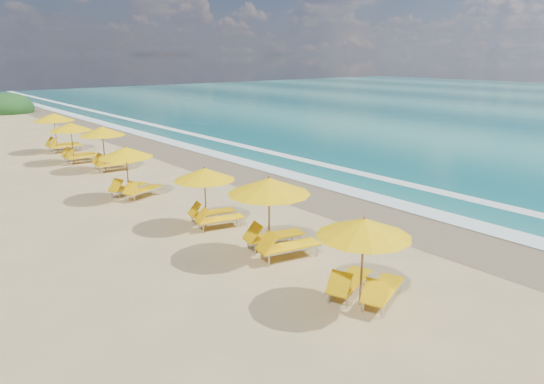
{
  "coord_description": "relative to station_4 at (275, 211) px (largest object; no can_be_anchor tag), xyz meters",
  "views": [
    {
      "loc": [
        -10.72,
        -13.01,
        5.93
      ],
      "look_at": [
        0.0,
        0.0,
        1.2
      ],
      "focal_mm": 32.38,
      "sensor_mm": 36.0,
      "label": 1
    }
  ],
  "objects": [
    {
      "name": "ground",
      "position": [
        1.73,
        2.24,
        -1.41
      ],
      "size": [
        160.0,
        160.0,
        0.0
      ],
      "primitive_type": "plane",
      "color": "tan",
      "rests_on": "ground"
    },
    {
      "name": "wet_sand",
      "position": [
        5.73,
        2.24,
        -1.41
      ],
      "size": [
        4.0,
        160.0,
        0.01
      ],
      "primitive_type": "cube",
      "color": "#7C674A",
      "rests_on": "ground"
    },
    {
      "name": "surf_foam",
      "position": [
        8.43,
        2.24,
        -1.39
      ],
      "size": [
        4.0,
        160.0,
        0.01
      ],
      "color": "white",
      "rests_on": "ground"
    },
    {
      "name": "station_3",
      "position": [
        -0.25,
        -3.71,
        -0.12
      ],
      "size": [
        2.96,
        2.91,
        2.31
      ],
      "rotation": [
        0.0,
        0.0,
        0.35
      ],
      "color": "olive",
      "rests_on": "ground"
    },
    {
      "name": "station_4",
      "position": [
        0.0,
        0.0,
        0.0
      ],
      "size": [
        3.08,
        2.96,
        2.52
      ],
      "rotation": [
        0.0,
        0.0,
        -0.22
      ],
      "color": "olive",
      "rests_on": "ground"
    },
    {
      "name": "station_5",
      "position": [
        -0.08,
        3.5,
        -0.18
      ],
      "size": [
        2.7,
        2.6,
        2.2
      ],
      "rotation": [
        0.0,
        0.0,
        -0.23
      ],
      "color": "olive",
      "rests_on": "ground"
    },
    {
      "name": "station_6",
      "position": [
        -0.74,
        8.7,
        -0.13
      ],
      "size": [
        2.93,
        2.87,
        2.3
      ],
      "rotation": [
        0.0,
        0.0,
        0.33
      ],
      "color": "olive",
      "rests_on": "ground"
    },
    {
      "name": "station_7",
      "position": [
        0.53,
        14.45,
        -0.07
      ],
      "size": [
        2.78,
        2.63,
        2.4
      ],
      "rotation": [
        0.0,
        0.0,
        -0.12
      ],
      "color": "olive",
      "rests_on": "ground"
    },
    {
      "name": "station_8",
      "position": [
        -0.12,
        17.51,
        -0.1
      ],
      "size": [
        2.6,
        2.42,
        2.34
      ],
      "rotation": [
        0.0,
        0.0,
        -0.05
      ],
      "color": "olive",
      "rests_on": "ground"
    },
    {
      "name": "station_9",
      "position": [
        0.17,
        21.46,
        -0.01
      ],
      "size": [
        2.78,
        2.58,
        2.51
      ],
      "rotation": [
        0.0,
        0.0,
        -0.05
      ],
      "color": "olive",
      "rests_on": "ground"
    }
  ]
}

